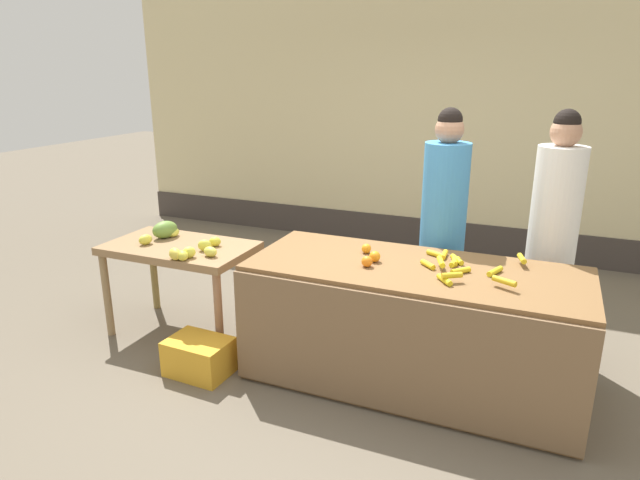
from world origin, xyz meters
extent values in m
plane|color=#665B4C|center=(0.00, 0.00, 0.00)|extent=(24.00, 24.00, 0.00)
cube|color=beige|center=(0.00, 3.10, 1.80)|extent=(8.25, 0.20, 3.60)
cube|color=#3F3833|center=(0.00, 2.99, 0.18)|extent=(8.25, 0.04, 0.36)
cube|color=brown|center=(0.41, 0.00, 0.42)|extent=(2.20, 0.90, 0.84)
cube|color=brown|center=(0.41, -0.46, 0.42)|extent=(2.20, 0.03, 0.78)
cube|color=olive|center=(-1.48, 0.00, 0.72)|extent=(1.16, 0.67, 0.06)
cylinder|color=#8E734E|center=(-2.01, -0.29, 0.35)|extent=(0.06, 0.06, 0.69)
cylinder|color=#946C51|center=(-0.96, -0.29, 0.35)|extent=(0.06, 0.06, 0.69)
cylinder|color=olive|center=(-2.01, 0.29, 0.35)|extent=(0.06, 0.06, 0.69)
cylinder|color=#8F6341|center=(-0.96, 0.29, 0.35)|extent=(0.06, 0.06, 0.69)
cylinder|color=yellow|center=(0.55, 0.27, 0.86)|extent=(0.04, 0.14, 0.04)
cylinder|color=yellow|center=(0.90, 0.07, 0.86)|extent=(0.09, 0.16, 0.04)
cylinder|color=gold|center=(0.49, 0.26, 0.86)|extent=(0.13, 0.09, 0.04)
cylinder|color=gold|center=(0.64, 0.20, 0.86)|extent=(0.11, 0.15, 0.04)
cylinder|color=yellow|center=(0.64, -0.21, 0.86)|extent=(0.12, 0.13, 0.04)
cylinder|color=gold|center=(0.48, 0.02, 0.86)|extent=(0.12, 0.12, 0.04)
cylinder|color=gold|center=(0.64, 0.14, 0.86)|extent=(0.05, 0.15, 0.04)
cylinder|color=gold|center=(0.70, -0.01, 0.86)|extent=(0.12, 0.12, 0.04)
cylinder|color=gold|center=(0.63, 0.17, 0.86)|extent=(0.06, 0.15, 0.04)
cylinder|color=gold|center=(1.05, 0.30, 0.89)|extent=(0.07, 0.14, 0.04)
cylinder|color=yellow|center=(0.57, 0.02, 0.89)|extent=(0.08, 0.15, 0.04)
cylinder|color=gold|center=(0.68, -0.19, 0.89)|extent=(0.13, 0.10, 0.04)
cylinder|color=gold|center=(0.98, -0.17, 0.89)|extent=(0.15, 0.10, 0.04)
sphere|color=orange|center=(0.13, -0.01, 0.88)|extent=(0.08, 0.08, 0.08)
sphere|color=orange|center=(0.02, 0.14, 0.87)|extent=(0.07, 0.07, 0.07)
sphere|color=orange|center=(0.11, -0.13, 0.88)|extent=(0.07, 0.07, 0.07)
ellipsoid|color=#D5D449|center=(-1.66, 0.16, 0.79)|extent=(0.08, 0.12, 0.07)
ellipsoid|color=#D9D34B|center=(-1.09, -0.15, 0.79)|extent=(0.13, 0.11, 0.08)
ellipsoid|color=gold|center=(-1.23, -0.30, 0.79)|extent=(0.12, 0.12, 0.07)
ellipsoid|color=yellow|center=(-1.29, -0.31, 0.80)|extent=(0.14, 0.13, 0.09)
ellipsoid|color=gold|center=(-1.73, -0.10, 0.80)|extent=(0.10, 0.13, 0.08)
ellipsoid|color=#D1CE42|center=(-1.21, -0.05, 0.80)|extent=(0.12, 0.10, 0.09)
ellipsoid|color=yellow|center=(-1.22, -0.23, 0.80)|extent=(0.11, 0.12, 0.08)
ellipsoid|color=gold|center=(-1.20, 0.08, 0.79)|extent=(0.12, 0.11, 0.07)
ellipsoid|color=olive|center=(-1.70, 0.11, 0.82)|extent=(0.20, 0.25, 0.14)
cylinder|color=#33333D|center=(0.45, 0.70, 0.35)|extent=(0.29, 0.29, 0.71)
cylinder|color=#3F8CCC|center=(0.45, 0.70, 1.14)|extent=(0.34, 0.34, 0.86)
sphere|color=tan|center=(0.45, 0.70, 1.67)|extent=(0.21, 0.21, 0.21)
sphere|color=black|center=(0.45, 0.70, 1.73)|extent=(0.18, 0.18, 0.18)
cylinder|color=#33333D|center=(1.22, 0.78, 0.35)|extent=(0.29, 0.29, 0.71)
cylinder|color=white|center=(1.22, 0.78, 1.14)|extent=(0.34, 0.34, 0.87)
sphere|color=tan|center=(1.22, 0.78, 1.67)|extent=(0.21, 0.21, 0.21)
sphere|color=black|center=(1.22, 0.78, 1.74)|extent=(0.18, 0.18, 0.18)
cube|color=gold|center=(-0.99, -0.51, 0.13)|extent=(0.45, 0.34, 0.26)
ellipsoid|color=maroon|center=(-0.66, 0.70, 0.26)|extent=(0.42, 0.45, 0.51)
camera|label=1|loc=(1.16, -3.38, 2.09)|focal=30.92mm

